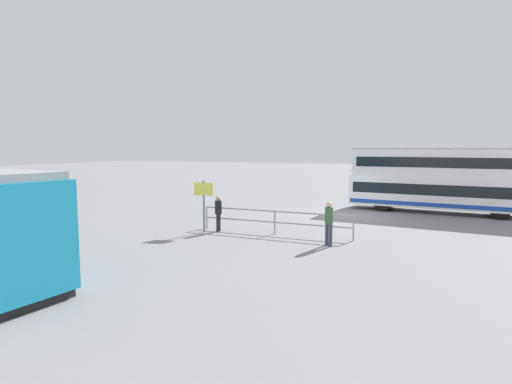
{
  "coord_description": "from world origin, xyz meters",
  "views": [
    {
      "loc": [
        -3.41,
        24.46,
        3.89
      ],
      "look_at": [
        4.03,
        4.81,
        1.69
      ],
      "focal_mm": 29.55,
      "sensor_mm": 36.0,
      "label": 1
    }
  ],
  "objects": [
    {
      "name": "ground_plane",
      "position": [
        0.0,
        0.0,
        0.0
      ],
      "size": [
        160.0,
        160.0,
        0.0
      ],
      "primitive_type": "plane",
      "color": "slate"
    },
    {
      "name": "double_decker_bus",
      "position": [
        -5.04,
        -2.93,
        1.99
      ],
      "size": [
        11.09,
        4.05,
        3.9
      ],
      "color": "white",
      "rests_on": "ground"
    },
    {
      "name": "pedestrian_near_railing",
      "position": [
        5.11,
        6.92,
        0.96
      ],
      "size": [
        0.37,
        0.37,
        1.67
      ],
      "color": "black",
      "rests_on": "ground"
    },
    {
      "name": "info_sign",
      "position": [
        5.62,
        7.38,
        1.63
      ],
      "size": [
        0.91,
        0.2,
        2.41
      ],
      "color": "slate",
      "rests_on": "ground"
    },
    {
      "name": "pedestrian_crossing",
      "position": [
        -0.29,
        8.04,
        1.04
      ],
      "size": [
        0.45,
        0.45,
        1.8
      ],
      "color": "#33384C",
      "rests_on": "ground"
    },
    {
      "name": "pedestrian_railing",
      "position": [
        2.45,
        6.6,
        0.74
      ],
      "size": [
        7.13,
        0.4,
        1.08
      ],
      "color": "gray",
      "rests_on": "ground"
    }
  ]
}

